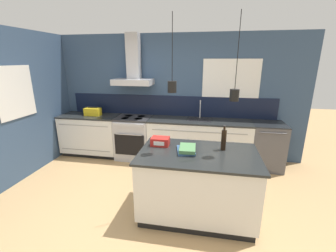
% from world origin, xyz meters
% --- Properties ---
extents(ground_plane, '(16.00, 16.00, 0.00)m').
position_xyz_m(ground_plane, '(0.00, 0.00, 0.00)').
color(ground_plane, tan).
rests_on(ground_plane, ground).
extents(wall_back, '(5.60, 2.11, 2.60)m').
position_xyz_m(wall_back, '(-0.04, 2.00, 1.35)').
color(wall_back, '#354C6B').
rests_on(wall_back, ground_plane).
extents(wall_left, '(0.08, 3.80, 2.60)m').
position_xyz_m(wall_left, '(-2.43, 0.70, 1.30)').
color(wall_left, '#354C6B').
rests_on(wall_left, ground_plane).
extents(counter_run_left, '(1.29, 0.64, 0.91)m').
position_xyz_m(counter_run_left, '(-1.73, 1.69, 0.46)').
color(counter_run_left, black).
rests_on(counter_run_left, ground_plane).
extents(counter_run_sink, '(2.07, 0.64, 1.28)m').
position_xyz_m(counter_run_sink, '(0.67, 1.69, 0.46)').
color(counter_run_sink, black).
rests_on(counter_run_sink, ground_plane).
extents(oven_range, '(0.73, 0.66, 0.91)m').
position_xyz_m(oven_range, '(-0.72, 1.69, 0.46)').
color(oven_range, '#B5B5BA').
rests_on(oven_range, ground_plane).
extents(dishwasher, '(0.60, 0.65, 0.91)m').
position_xyz_m(dishwasher, '(2.00, 1.69, 0.46)').
color(dishwasher, '#4C4C51').
rests_on(dishwasher, ground_plane).
extents(kitchen_island, '(1.56, 0.97, 0.91)m').
position_xyz_m(kitchen_island, '(0.73, 0.02, 0.46)').
color(kitchen_island, black).
rests_on(kitchen_island, ground_plane).
extents(bottle_on_island, '(0.07, 0.07, 0.34)m').
position_xyz_m(bottle_on_island, '(1.05, 0.19, 1.06)').
color(bottle_on_island, black).
rests_on(bottle_on_island, kitchen_island).
extents(book_stack, '(0.28, 0.35, 0.07)m').
position_xyz_m(book_stack, '(0.58, 0.02, 0.95)').
color(book_stack, '#335684').
rests_on(book_stack, kitchen_island).
extents(red_supply_box, '(0.25, 0.19, 0.11)m').
position_xyz_m(red_supply_box, '(0.18, 0.20, 0.97)').
color(red_supply_box, red).
rests_on(red_supply_box, kitchen_island).
extents(yellow_toolbox, '(0.34, 0.18, 0.19)m').
position_xyz_m(yellow_toolbox, '(-1.65, 1.69, 0.99)').
color(yellow_toolbox, gold).
rests_on(yellow_toolbox, counter_run_left).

